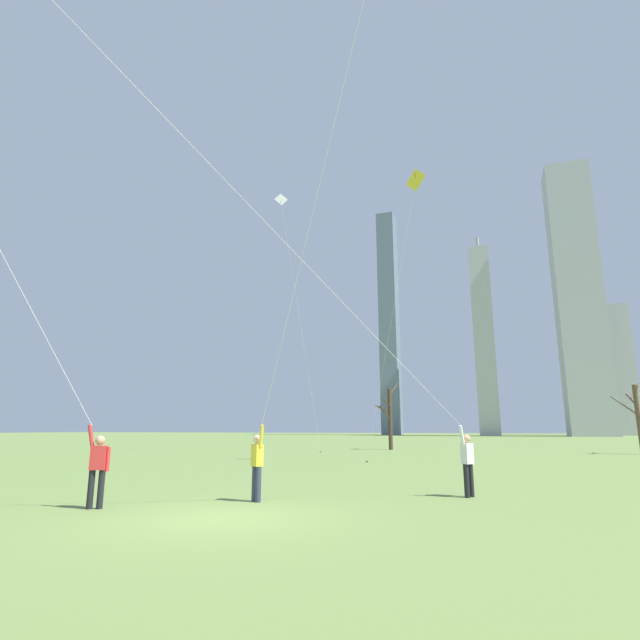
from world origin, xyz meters
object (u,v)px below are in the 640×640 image
kite_flyer_midfield_right_blue (397,384)px  kite_flyer_foreground_right_teal (282,359)px  bare_tree_rightmost (638,415)px  kite_flyer_foreground_left_green (38,344)px  bare_tree_leftmost (390,417)px  distant_kite_high_overhead_yellow (413,196)px  distant_kite_low_near_trees_white (284,218)px

kite_flyer_midfield_right_blue → kite_flyer_foreground_right_teal: bearing=-147.1°
kite_flyer_midfield_right_blue → bare_tree_rightmost: (11.77, 29.31, -0.15)m
kite_flyer_foreground_left_green → bare_tree_leftmost: (1.21, 35.12, -0.93)m
bare_tree_rightmost → bare_tree_leftmost: bare_tree_leftmost is taller
kite_flyer_midfield_right_blue → distant_kite_high_overhead_yellow: size_ratio=0.83×
kite_flyer_foreground_right_teal → distant_kite_low_near_trees_white: 31.56m
kite_flyer_foreground_right_teal → bare_tree_rightmost: size_ratio=3.63×
kite_flyer_foreground_right_teal → distant_kite_high_overhead_yellow: 19.03m
kite_flyer_foreground_left_green → bare_tree_rightmost: bearing=59.4°
kite_flyer_foreground_left_green → distant_kite_low_near_trees_white: (-5.71, 27.28, 15.41)m
distant_kite_high_overhead_yellow → kite_flyer_midfield_right_blue: bearing=-84.4°
kite_flyer_foreground_right_teal → distant_kite_high_overhead_yellow: kite_flyer_foreground_right_teal is taller
distant_kite_low_near_trees_white → bare_tree_rightmost: size_ratio=3.81×
kite_flyer_foreground_left_green → distant_kite_high_overhead_yellow: 21.68m
kite_flyer_foreground_left_green → distant_kite_low_near_trees_white: bearing=101.8°
kite_flyer_midfield_right_blue → distant_kite_low_near_trees_white: 31.58m
distant_kite_low_near_trees_white → bare_tree_rightmost: bearing=13.1°
distant_kite_high_overhead_yellow → bare_tree_rightmost: bearing=49.9°
distant_kite_low_near_trees_white → bare_tree_rightmost: distant_kite_low_near_trees_white is taller
kite_flyer_foreground_right_teal → kite_flyer_midfield_right_blue: 3.04m
kite_flyer_foreground_right_teal → distant_kite_low_near_trees_white: (-11.04, 25.05, 15.71)m
bare_tree_rightmost → kite_flyer_midfield_right_blue: bearing=-111.9°
kite_flyer_foreground_right_teal → bare_tree_leftmost: bearing=97.2°
kite_flyer_midfield_right_blue → bare_tree_leftmost: bearing=102.0°
distant_kite_low_near_trees_white → bare_tree_leftmost: bearing=48.5°
kite_flyer_midfield_right_blue → distant_kite_high_overhead_yellow: distant_kite_high_overhead_yellow is taller
distant_kite_high_overhead_yellow → bare_tree_rightmost: (13.12, 15.59, -11.90)m
kite_flyer_foreground_right_teal → bare_tree_rightmost: (14.28, 30.93, -0.71)m
kite_flyer_foreground_right_teal → bare_tree_rightmost: kite_flyer_foreground_right_teal is taller
kite_flyer_midfield_right_blue → distant_kite_high_overhead_yellow: bearing=95.6°
bare_tree_rightmost → bare_tree_leftmost: size_ratio=0.98×
kite_flyer_foreground_right_teal → distant_kite_low_near_trees_white: distant_kite_low_near_trees_white is taller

